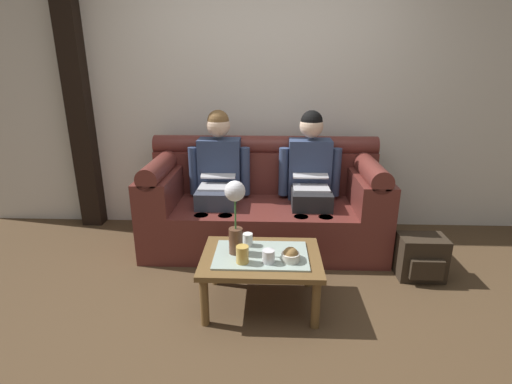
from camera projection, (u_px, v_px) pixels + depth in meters
name	position (u px, v px, depth m)	size (l,w,h in m)	color
ground_plane	(260.00, 319.00, 2.55)	(14.00, 14.00, 0.00)	#4C3823
back_wall_patterned	(266.00, 80.00, 3.70)	(6.00, 0.12, 2.90)	silver
timber_pillar	(76.00, 81.00, 3.66)	(0.20, 0.20, 2.90)	black
couch	(264.00, 205.00, 3.54)	(2.10, 0.88, 0.96)	maroon
person_left	(218.00, 175.00, 3.46)	(0.56, 0.67, 1.22)	#383D4C
person_right	(310.00, 176.00, 3.43)	(0.56, 0.67, 1.22)	#232326
coffee_table	(261.00, 262.00, 2.62)	(0.81, 0.59, 0.38)	brown
flower_vase	(235.00, 211.00, 2.53)	(0.14, 0.14, 0.51)	brown
snack_bowl	(291.00, 256.00, 2.50)	(0.12, 0.12, 0.10)	silver
cup_near_left	(248.00, 239.00, 2.72)	(0.07, 0.07, 0.09)	white
cup_near_right	(242.00, 254.00, 2.48)	(0.08, 0.08, 0.12)	gold
cup_far_center	(268.00, 256.00, 2.48)	(0.08, 0.08, 0.09)	silver
backpack_right	(421.00, 258.00, 3.01)	(0.35, 0.28, 0.34)	#2D2319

